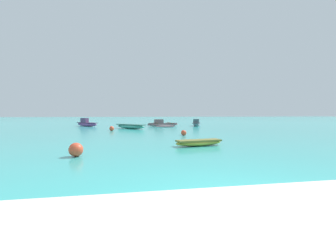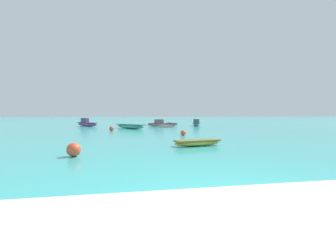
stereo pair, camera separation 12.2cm
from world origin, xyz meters
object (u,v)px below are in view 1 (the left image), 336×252
(mooring_buoy_2, at_px, (76,150))
(mooring_buoy_0, at_px, (112,129))
(moored_boat_2, at_px, (199,142))
(mooring_buoy_1, at_px, (184,133))
(moored_boat_1, at_px, (131,126))
(moored_boat_4, at_px, (162,124))
(moored_boat_0, at_px, (196,123))
(moored_boat_3, at_px, (86,123))

(mooring_buoy_2, bearing_deg, mooring_buoy_0, 88.07)
(mooring_buoy_0, height_order, mooring_buoy_2, mooring_buoy_2)
(moored_boat_2, bearing_deg, mooring_buoy_1, 73.75)
(moored_boat_1, height_order, moored_boat_2, moored_boat_1)
(moored_boat_1, bearing_deg, moored_boat_4, 93.90)
(mooring_buoy_2, bearing_deg, moored_boat_4, 72.32)
(moored_boat_0, bearing_deg, moored_boat_4, 113.86)
(mooring_buoy_0, bearing_deg, mooring_buoy_2, -91.93)
(moored_boat_0, height_order, mooring_buoy_2, moored_boat_0)
(moored_boat_4, relative_size, mooring_buoy_1, 10.43)
(mooring_buoy_1, bearing_deg, moored_boat_1, 113.59)
(moored_boat_2, distance_m, mooring_buoy_0, 11.26)
(moored_boat_2, height_order, mooring_buoy_2, mooring_buoy_2)
(moored_boat_1, distance_m, mooring_buoy_1, 8.73)
(moored_boat_2, xyz_separation_m, moored_boat_3, (-8.08, 18.22, 0.19))
(moored_boat_3, distance_m, mooring_buoy_1, 15.80)
(moored_boat_0, bearing_deg, mooring_buoy_0, 145.53)
(moored_boat_0, bearing_deg, mooring_buoy_1, -179.62)
(mooring_buoy_0, relative_size, mooring_buoy_2, 0.85)
(moored_boat_0, xyz_separation_m, moored_boat_4, (-4.35, -0.15, -0.03))
(mooring_buoy_0, xyz_separation_m, mooring_buoy_1, (5.17, -5.27, -0.02))
(moored_boat_1, distance_m, mooring_buoy_2, 14.92)
(moored_boat_1, xyz_separation_m, moored_boat_3, (-5.13, 5.23, 0.10))
(moored_boat_1, bearing_deg, mooring_buoy_0, -71.60)
(moored_boat_3, distance_m, moored_boat_4, 9.07)
(moored_boat_2, height_order, mooring_buoy_1, mooring_buoy_1)
(mooring_buoy_0, relative_size, mooring_buoy_1, 1.10)
(moored_boat_3, bearing_deg, moored_boat_4, 35.23)
(mooring_buoy_1, distance_m, mooring_buoy_2, 8.77)
(moored_boat_3, bearing_deg, mooring_buoy_1, -11.69)
(moored_boat_2, bearing_deg, mooring_buoy_2, -170.52)
(mooring_buoy_0, bearing_deg, moored_boat_3, 113.51)
(moored_boat_0, relative_size, mooring_buoy_0, 8.17)
(moored_boat_4, height_order, mooring_buoy_0, moored_boat_4)
(moored_boat_1, height_order, moored_boat_3, moored_boat_3)
(moored_boat_0, height_order, moored_boat_2, moored_boat_0)
(moored_boat_2, relative_size, mooring_buoy_0, 5.80)
(moored_boat_1, bearing_deg, moored_boat_3, -175.59)
(moored_boat_1, bearing_deg, moored_boat_2, -27.29)
(mooring_buoy_0, bearing_deg, moored_boat_4, 49.43)
(mooring_buoy_1, bearing_deg, mooring_buoy_0, 134.42)
(mooring_buoy_0, distance_m, mooring_buoy_1, 7.38)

